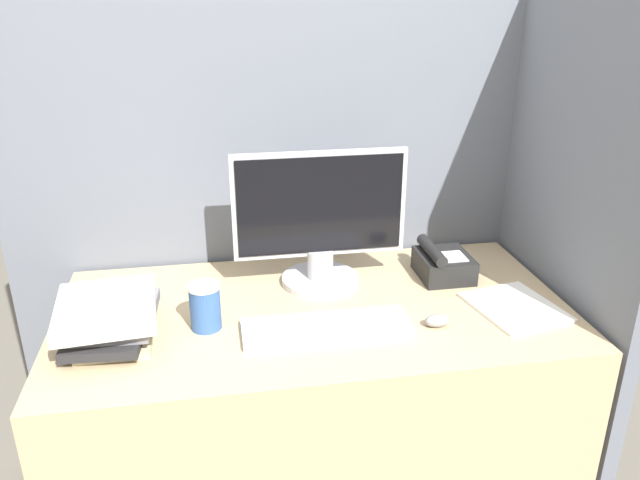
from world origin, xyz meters
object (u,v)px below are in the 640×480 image
(monitor, at_px, (320,226))
(coffee_cup, at_px, (205,307))
(mouse, at_px, (437,321))
(keyboard, at_px, (326,328))
(book_stack, at_px, (111,318))
(desk_telephone, at_px, (443,264))

(monitor, xyz_separation_m, coffee_cup, (-0.34, -0.21, -0.12))
(mouse, xyz_separation_m, coffee_cup, (-0.60, 0.10, 0.05))
(keyboard, bearing_deg, book_stack, 173.40)
(coffee_cup, bearing_deg, desk_telephone, 14.63)
(mouse, height_order, coffee_cup, coffee_cup)
(mouse, bearing_deg, keyboard, 174.54)
(coffee_cup, height_order, desk_telephone, coffee_cup)
(keyboard, bearing_deg, monitor, 83.17)
(keyboard, xyz_separation_m, coffee_cup, (-0.31, 0.07, 0.05))
(monitor, height_order, desk_telephone, monitor)
(desk_telephone, bearing_deg, book_stack, -168.39)
(monitor, height_order, book_stack, monitor)
(coffee_cup, relative_size, desk_telephone, 0.69)
(monitor, xyz_separation_m, desk_telephone, (0.38, -0.03, -0.14))
(coffee_cup, bearing_deg, mouse, -9.39)
(mouse, relative_size, coffee_cup, 0.53)
(book_stack, height_order, desk_telephone, desk_telephone)
(monitor, height_order, keyboard, monitor)
(monitor, bearing_deg, coffee_cup, -147.98)
(monitor, relative_size, desk_telephone, 2.82)
(monitor, xyz_separation_m, keyboard, (-0.03, -0.28, -0.17))
(monitor, height_order, coffee_cup, monitor)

